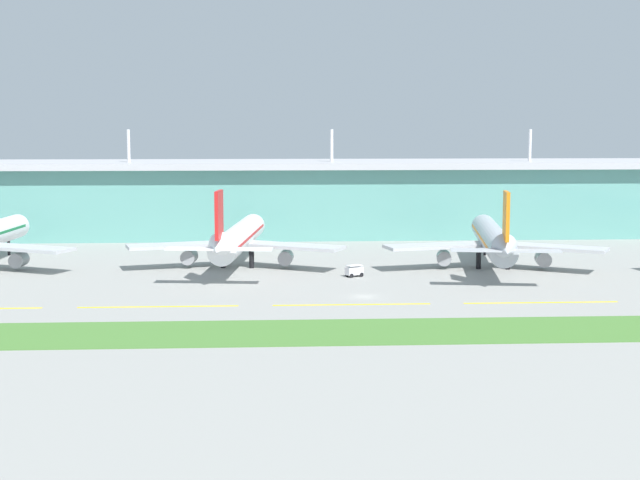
# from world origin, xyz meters

# --- Properties ---
(ground_plane) EXTENTS (600.00, 600.00, 0.00)m
(ground_plane) POSITION_xyz_m (0.00, 0.00, 0.00)
(ground_plane) COLOR gray
(terminal_building) EXTENTS (288.00, 34.00, 30.34)m
(terminal_building) POSITION_xyz_m (-0.00, 95.20, 10.87)
(terminal_building) COLOR #5B9E93
(terminal_building) RESTS_ON ground
(airliner_near_middle) EXTENTS (48.49, 59.43, 18.90)m
(airliner_near_middle) POSITION_xyz_m (-24.47, 37.25, 6.44)
(airliner_near_middle) COLOR white
(airliner_near_middle) RESTS_ON ground
(airliner_far_middle) EXTENTS (48.26, 60.65, 18.90)m
(airliner_far_middle) POSITION_xyz_m (31.95, 32.39, 6.44)
(airliner_far_middle) COLOR #ADB2BC
(airliner_far_middle) RESTS_ON ground
(taxiway_stripe_mid_west) EXTENTS (28.00, 0.70, 0.04)m
(taxiway_stripe_mid_west) POSITION_xyz_m (-37.00, -7.58, 0.02)
(taxiway_stripe_mid_west) COLOR yellow
(taxiway_stripe_mid_west) RESTS_ON ground
(taxiway_stripe_centre) EXTENTS (28.00, 0.70, 0.04)m
(taxiway_stripe_centre) POSITION_xyz_m (-3.00, -7.58, 0.02)
(taxiway_stripe_centre) COLOR yellow
(taxiway_stripe_centre) RESTS_ON ground
(taxiway_stripe_mid_east) EXTENTS (28.00, 0.70, 0.04)m
(taxiway_stripe_mid_east) POSITION_xyz_m (31.00, -7.58, 0.02)
(taxiway_stripe_mid_east) COLOR yellow
(taxiway_stripe_mid_east) RESTS_ON ground
(grass_verge) EXTENTS (300.00, 18.00, 0.10)m
(grass_verge) POSITION_xyz_m (0.00, -29.09, 0.05)
(grass_verge) COLOR #477A33
(grass_verge) RESTS_ON ground
(baggage_cart) EXTENTS (4.02, 3.36, 2.48)m
(baggage_cart) POSITION_xyz_m (0.21, 22.40, 1.26)
(baggage_cart) COLOR silver
(baggage_cart) RESTS_ON ground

